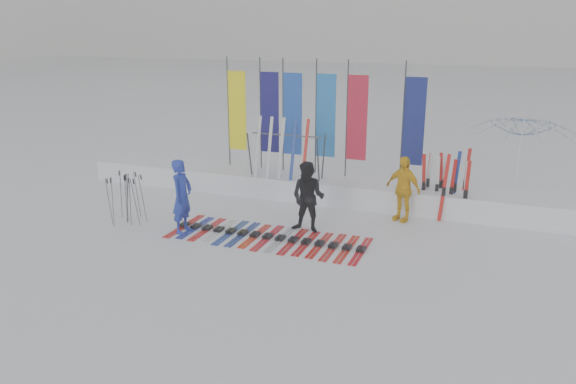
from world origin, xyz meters
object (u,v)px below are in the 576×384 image
at_px(person_black, 308,197).
at_px(person_yellow, 403,189).
at_px(tent_canopy, 519,161).
at_px(ski_row, 268,237).
at_px(ski_rack, 286,149).
at_px(person_blue, 182,196).

bearing_deg(person_black, person_yellow, 42.26).
bearing_deg(tent_canopy, ski_row, -139.10).
distance_m(person_black, tent_canopy, 5.97).
height_order(tent_canopy, ski_rack, tent_canopy).
height_order(tent_canopy, ski_row, tent_canopy).
bearing_deg(person_blue, person_black, -69.22).
xyz_separation_m(ski_row, ski_rack, (-0.73, 3.08, 1.35)).
bearing_deg(person_blue, ski_row, -81.47).
relative_size(person_blue, person_yellow, 1.07).
bearing_deg(ski_row, tent_canopy, 40.90).
bearing_deg(ski_rack, tent_canopy, 13.91).
bearing_deg(person_blue, ski_rack, -21.10).
bearing_deg(ski_row, person_yellow, 41.37).
bearing_deg(person_black, tent_canopy, 42.83).
relative_size(person_yellow, ski_rack, 0.80).
xyz_separation_m(person_black, tent_canopy, (4.56, 3.83, 0.40)).
distance_m(person_yellow, ski_rack, 3.49).
distance_m(person_blue, ski_row, 2.20).
distance_m(ski_row, ski_rack, 3.44).
height_order(person_blue, person_black, person_blue).
bearing_deg(person_yellow, ski_row, -113.93).
relative_size(person_black, ski_rack, 0.82).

